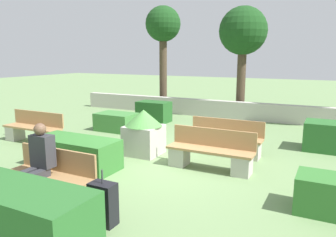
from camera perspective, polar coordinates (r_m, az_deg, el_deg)
ground_plane at (r=7.63m, az=-0.11°, el=-7.44°), size 60.00×60.00×0.00m
perimeter_wall at (r=12.90m, az=11.86°, el=1.41°), size 14.15×0.30×0.67m
bench_front at (r=5.90m, az=-19.91°, el=-10.39°), size 1.65×0.49×0.85m
bench_left_side at (r=8.20m, az=9.80°, el=-3.91°), size 1.85×0.48×0.85m
bench_right_side at (r=7.08m, az=7.34°, el=-6.19°), size 1.87×0.48×0.85m
bench_back at (r=9.93m, az=-22.39°, el=-1.98°), size 1.89×0.48×0.85m
person_seated_man at (r=5.76m, az=-21.88°, el=-6.79°), size 0.38×0.63×1.32m
hedge_block_near_left at (r=10.77m, az=-8.99°, el=-0.58°), size 1.26×0.85×0.57m
hedge_block_near_right at (r=7.40m, az=-15.73°, el=-5.81°), size 1.92×0.84×0.65m
hedge_block_mid_right at (r=9.33m, az=26.65°, el=-2.87°), size 1.32×0.88×0.74m
hedge_block_far_left at (r=12.06m, az=-2.49°, el=1.19°), size 1.17×0.74×0.75m
hedge_block_far_right at (r=4.89m, az=-24.14°, el=-14.83°), size 2.08×0.87×0.71m
planter_corner_left at (r=8.05m, az=-4.23°, el=-2.18°), size 0.91×0.91×1.11m
suitcase at (r=4.92m, az=-11.22°, el=-14.37°), size 0.38×0.24×0.83m
tree_leftmost at (r=15.03m, az=-0.87°, el=15.43°), size 1.56×1.56×4.57m
tree_center_left at (r=13.36m, az=12.93°, el=14.28°), size 1.85×1.85×4.28m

